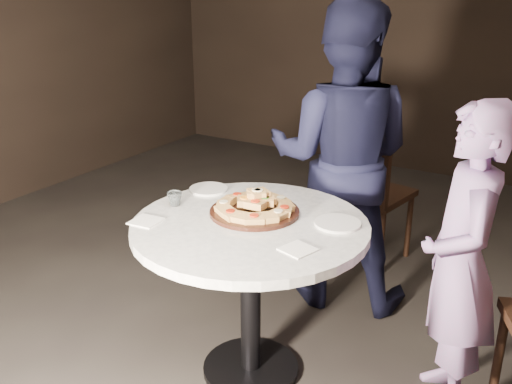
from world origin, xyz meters
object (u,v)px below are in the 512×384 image
at_px(serving_board, 255,212).
at_px(focaccia_pile, 255,204).
at_px(water_glass, 175,199).
at_px(diner_teal, 460,264).
at_px(table, 250,252).
at_px(chair_far, 366,187).
at_px(diner_navy, 341,158).

distance_m(serving_board, focaccia_pile, 0.04).
xyz_separation_m(serving_board, water_glass, (-0.38, -0.11, 0.02)).
relative_size(focaccia_pile, water_glass, 5.11).
distance_m(water_glass, diner_teal, 1.33).
height_order(serving_board, focaccia_pile, focaccia_pile).
bearing_deg(table, diner_teal, 18.18).
bearing_deg(chair_far, diner_teal, 137.01).
height_order(diner_navy, diner_teal, diner_navy).
xyz_separation_m(water_glass, chair_far, (0.45, 1.40, -0.29)).
distance_m(table, serving_board, 0.19).
bearing_deg(chair_far, diner_navy, 101.83).
bearing_deg(diner_teal, water_glass, -99.14).
relative_size(diner_navy, diner_teal, 1.25).
distance_m(focaccia_pile, chair_far, 1.32).
bearing_deg(chair_far, table, 98.50).
height_order(focaccia_pile, diner_navy, diner_navy).
bearing_deg(water_glass, diner_teal, 13.15).
bearing_deg(table, water_glass, -177.86).
xyz_separation_m(table, diner_navy, (0.05, 0.90, 0.22)).
xyz_separation_m(water_glass, diner_teal, (1.29, 0.30, -0.14)).
xyz_separation_m(serving_board, chair_far, (0.07, 1.29, -0.26)).
height_order(table, water_glass, water_glass).
xyz_separation_m(serving_board, diner_navy, (0.09, 0.80, 0.06)).
height_order(table, diner_teal, diner_teal).
height_order(serving_board, chair_far, chair_far).
bearing_deg(chair_far, serving_board, 96.76).
xyz_separation_m(table, focaccia_pile, (-0.03, 0.10, 0.20)).
height_order(table, chair_far, chair_far).
distance_m(serving_board, diner_teal, 0.93).
bearing_deg(water_glass, table, 2.14).
height_order(chair_far, diner_teal, diner_teal).
bearing_deg(serving_board, focaccia_pile, 57.06).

